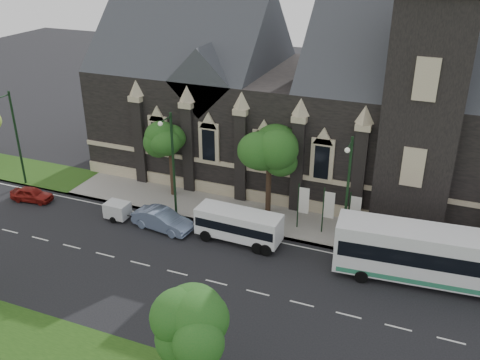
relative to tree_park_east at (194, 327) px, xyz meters
The scene contains 17 objects.
ground 12.10m from the tree_park_east, 123.52° to the left, with size 160.00×160.00×0.00m, color black.
sidewalk 20.33m from the tree_park_east, 108.16° to the left, with size 80.00×5.00×0.15m, color gray.
museum 28.35m from the tree_park_east, 92.16° to the left, with size 40.00×17.70×29.90m.
tree_park_east is the anchor object (origin of this frame).
tree_walk_right 20.29m from the tree_park_east, 98.42° to the left, with size 4.08×4.08×7.80m.
tree_walk_left 23.36m from the tree_park_east, 120.87° to the left, with size 3.91×3.91×7.64m.
street_lamp_near 16.86m from the tree_park_east, 76.89° to the left, with size 0.36×1.88×9.00m.
street_lamp_mid 19.32m from the tree_park_east, 121.79° to the left, with size 0.36×1.88×9.00m.
street_lamp_far 30.90m from the tree_park_east, 147.90° to the left, with size 0.36×1.88×9.00m.
banner_flag_left 18.46m from the tree_park_east, 89.65° to the left, with size 0.90×0.10×4.00m.
banner_flag_center 18.58m from the tree_park_east, 83.43° to the left, with size 0.90×0.10×4.00m.
banner_flag_right 18.91m from the tree_park_east, 77.35° to the left, with size 0.90×0.10×4.00m.
tour_coach 18.33m from the tree_park_east, 54.78° to the left, with size 13.62×3.98×3.92m.
shuttle_bus 15.62m from the tree_park_east, 104.25° to the left, with size 6.63×2.51×2.54m.
box_trailer 20.58m from the tree_park_east, 135.13° to the left, with size 2.77×1.62×1.47m.
sedan 17.85m from the tree_park_east, 125.35° to the left, with size 1.75×5.02×1.65m, color #7789AB.
car_far_red 27.49m from the tree_park_east, 148.55° to the left, with size 1.50×3.73×1.27m, color maroon.
Camera 1 is at (15.57, -26.69, 21.55)m, focal length 39.59 mm.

